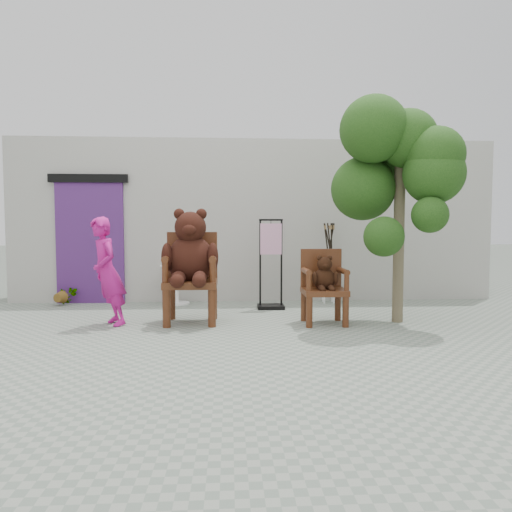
# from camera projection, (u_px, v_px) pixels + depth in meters

# --- Properties ---
(ground_plane) EXTENTS (60.00, 60.00, 0.00)m
(ground_plane) POSITION_uv_depth(u_px,v_px,m) (267.00, 333.00, 5.92)
(ground_plane) COLOR gray
(ground_plane) RESTS_ON ground
(back_wall) EXTENTS (9.00, 1.00, 3.00)m
(back_wall) POSITION_uv_depth(u_px,v_px,m) (254.00, 221.00, 8.91)
(back_wall) COLOR #ACA9A1
(back_wall) RESTS_ON ground
(doorway) EXTENTS (1.40, 0.11, 2.33)m
(doorway) POSITION_uv_depth(u_px,v_px,m) (90.00, 239.00, 8.24)
(doorway) COLOR #4A2062
(doorway) RESTS_ON ground
(chair_big) EXTENTS (0.80, 0.86, 1.64)m
(chair_big) POSITION_uv_depth(u_px,v_px,m) (191.00, 259.00, 6.52)
(chair_big) COLOR #3F1D0D
(chair_big) RESTS_ON ground
(chair_small) EXTENTS (0.61, 0.56, 1.06)m
(chair_small) POSITION_uv_depth(u_px,v_px,m) (324.00, 281.00, 6.51)
(chair_small) COLOR #3F1D0D
(chair_small) RESTS_ON ground
(person) EXTENTS (0.61, 0.66, 1.51)m
(person) POSITION_uv_depth(u_px,v_px,m) (108.00, 272.00, 6.33)
(person) COLOR #BB177F
(person) RESTS_ON ground
(cafe_table) EXTENTS (0.60, 0.60, 0.70)m
(cafe_table) POSITION_uv_depth(u_px,v_px,m) (177.00, 280.00, 8.15)
(cafe_table) COLOR white
(cafe_table) RESTS_ON ground
(display_stand) EXTENTS (0.45, 0.35, 1.51)m
(display_stand) POSITION_uv_depth(u_px,v_px,m) (271.00, 274.00, 7.70)
(display_stand) COLOR black
(display_stand) RESTS_ON ground
(stool_bucket) EXTENTS (0.32, 0.32, 1.45)m
(stool_bucket) POSITION_uv_depth(u_px,v_px,m) (329.00, 268.00, 8.29)
(stool_bucket) COLOR white
(stool_bucket) RESTS_ON ground
(tree) EXTENTS (1.66, 1.62, 3.19)m
(tree) POSITION_uv_depth(u_px,v_px,m) (395.00, 157.00, 6.44)
(tree) COLOR brown
(tree) RESTS_ON ground
(potted_plant) EXTENTS (0.40, 0.37, 0.37)m
(potted_plant) POSITION_uv_depth(u_px,v_px,m) (64.00, 295.00, 8.05)
(potted_plant) COLOR black
(potted_plant) RESTS_ON ground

